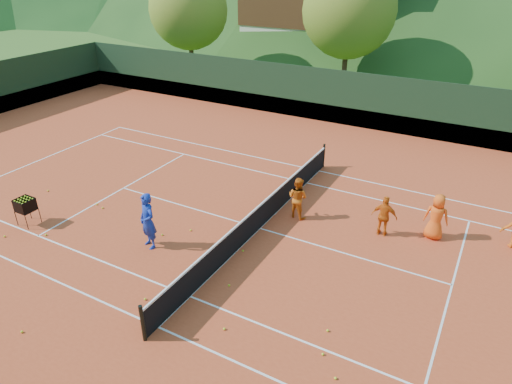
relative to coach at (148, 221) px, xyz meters
The scene contains 27 objects.
ground 3.90m from the coach, 45.92° to the left, with size 400.00×400.00×0.00m, color #2F531A.
clay_court 3.89m from the coach, 45.92° to the left, with size 40.00×24.00×0.02m, color #B43D1D.
coach is the anchor object (origin of this frame).
student_a 5.35m from the coach, 50.15° to the left, with size 0.76×0.59×1.56m, color #D55F12.
student_b 7.84m from the coach, 34.09° to the left, with size 0.86×0.36×1.47m, color orange.
student_c 9.50m from the coach, 32.15° to the left, with size 0.79×0.52×1.63m, color #F95A16.
tennis_ball_0 4.72m from the coach, 93.46° to the right, with size 0.07×0.07×0.07m, color #C8DF25.
tennis_ball_1 7.56m from the coach, 16.24° to the right, with size 0.07×0.07×0.07m, color #C8DF25.
tennis_ball_2 2.84m from the coach, 52.63° to the right, with size 0.07×0.07×0.07m, color #C8DF25.
tennis_ball_3 3.54m from the coach, 162.21° to the left, with size 0.07×0.07×0.07m, color #C8DF25.
tennis_ball_5 1.14m from the coach, 96.01° to the left, with size 0.07×0.07×0.07m, color #C8DF25.
tennis_ball_8 3.52m from the coach, ahead, with size 0.07×0.07×0.07m, color #C8DF25.
tennis_ball_9 3.21m from the coach, 22.97° to the left, with size 0.07×0.07×0.07m, color #C8DF25.
tennis_ball_10 6.94m from the coach, 13.30° to the right, with size 0.07×0.07×0.07m, color #C8DF25.
tennis_ball_11 1.77m from the coach, 66.38° to the left, with size 0.07×0.07×0.07m, color #C8DF25.
tennis_ball_12 3.94m from the coach, 162.62° to the left, with size 0.07×0.07×0.07m, color #C8DF25.
tennis_ball_13 3.88m from the coach, 160.38° to the right, with size 0.07×0.07×0.07m, color #C8DF25.
tennis_ball_14 6.40m from the coach, behind, with size 0.07×0.07×0.07m, color #C8DF25.
tennis_ball_15 5.20m from the coach, 156.85° to the right, with size 0.07×0.07×0.07m, color #C8DF25.
tennis_ball_16 6.63m from the coach, ahead, with size 0.07×0.07×0.07m, color #C8DF25.
tennis_ball_17 4.73m from the coach, 25.91° to the right, with size 0.07×0.07×0.07m, color #C8DF25.
court_lines 3.89m from the coach, 45.92° to the left, with size 23.83×11.03×0.00m.
tennis_net 3.80m from the coach, 45.92° to the left, with size 0.10×12.07×1.10m.
perimeter_fence 3.78m from the coach, 45.92° to the left, with size 40.40×24.24×3.00m.
ball_hopper 4.83m from the coach, 167.90° to the right, with size 0.57×0.57×1.00m.
tree_a 24.96m from the coach, 122.86° to the left, with size 6.00×6.00×7.88m.
tree_b 23.14m from the coach, 93.47° to the left, with size 6.40×6.40×8.40m.
Camera 1 is at (6.50, -11.97, 8.58)m, focal length 32.00 mm.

